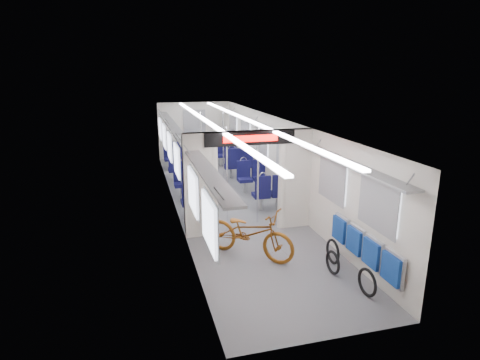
{
  "coord_description": "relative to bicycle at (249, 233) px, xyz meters",
  "views": [
    {
      "loc": [
        -2.39,
        -10.23,
        3.58
      ],
      "look_at": [
        -0.11,
        -1.67,
        1.12
      ],
      "focal_mm": 30.0,
      "sensor_mm": 36.0,
      "label": 1
    }
  ],
  "objects": [
    {
      "name": "stanchion_near_right",
      "position": [
        0.7,
        1.7,
        0.65
      ],
      "size": [
        0.05,
        0.05,
        2.3
      ],
      "primitive_type": "cylinder",
      "color": "silver",
      "rests_on": "ground"
    },
    {
      "name": "stanchion_far_right",
      "position": [
        0.63,
        5.11,
        0.65
      ],
      "size": [
        0.04,
        0.04,
        2.3
      ],
      "primitive_type": "cylinder",
      "color": "silver",
      "rests_on": "ground"
    },
    {
      "name": "seat_bay_near_left",
      "position": [
        -0.58,
        3.25,
        0.04
      ],
      "size": [
        0.9,
        2.05,
        1.09
      ],
      "color": "#0C0B34",
      "rests_on": "ground"
    },
    {
      "name": "bike_hoop_c",
      "position": [
        1.45,
        -0.7,
        -0.28
      ],
      "size": [
        0.05,
        0.49,
        0.49
      ],
      "primitive_type": "torus",
      "rotation": [
        1.57,
        0.0,
        1.57
      ],
      "color": "black",
      "rests_on": "ground"
    },
    {
      "name": "stanchion_near_left",
      "position": [
        0.03,
        2.0,
        0.65
      ],
      "size": [
        0.04,
        0.04,
        2.3
      ],
      "primitive_type": "cylinder",
      "color": "silver",
      "rests_on": "ground"
    },
    {
      "name": "flip_bench",
      "position": [
        1.71,
        -1.3,
        0.08
      ],
      "size": [
        0.12,
        2.12,
        0.54
      ],
      "color": "gray",
      "rests_on": "carriage"
    },
    {
      "name": "seat_bay_far_left",
      "position": [
        -0.58,
        6.71,
        0.05
      ],
      "size": [
        0.92,
        2.1,
        1.11
      ],
      "color": "#0C0B34",
      "rests_on": "ground"
    },
    {
      "name": "carriage",
      "position": [
        0.35,
        3.01,
        1.0
      ],
      "size": [
        12.0,
        12.02,
        2.31
      ],
      "color": "#515456",
      "rests_on": "ground"
    },
    {
      "name": "bicycle",
      "position": [
        0.0,
        0.0,
        0.0
      ],
      "size": [
        1.83,
        1.8,
        1.0
      ],
      "primitive_type": "imported",
      "rotation": [
        0.0,
        0.0,
        0.81
      ],
      "color": "brown",
      "rests_on": "ground"
    },
    {
      "name": "stanchion_far_left",
      "position": [
        -0.02,
        5.31,
        0.65
      ],
      "size": [
        0.04,
        0.04,
        2.3
      ],
      "primitive_type": "cylinder",
      "color": "silver",
      "rests_on": "ground"
    },
    {
      "name": "bike_hoop_a",
      "position": [
        1.45,
        -1.87,
        -0.29
      ],
      "size": [
        0.08,
        0.48,
        0.48
      ],
      "primitive_type": "torus",
      "rotation": [
        1.57,
        0.0,
        1.64
      ],
      "color": "black",
      "rests_on": "ground"
    },
    {
      "name": "seat_bay_far_right",
      "position": [
        1.29,
        6.77,
        0.07
      ],
      "size": [
        0.95,
        2.28,
        1.16
      ],
      "color": "#0C0B34",
      "rests_on": "ground"
    },
    {
      "name": "seat_bay_near_right",
      "position": [
        1.29,
        3.32,
        0.02
      ],
      "size": [
        0.88,
        1.94,
        1.06
      ],
      "color": "#0C0B34",
      "rests_on": "ground"
    },
    {
      "name": "bike_hoop_b",
      "position": [
        1.26,
        -1.06,
        -0.3
      ],
      "size": [
        0.08,
        0.44,
        0.44
      ],
      "primitive_type": "torus",
      "rotation": [
        1.57,
        0.0,
        1.64
      ],
      "color": "black",
      "rests_on": "ground"
    }
  ]
}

